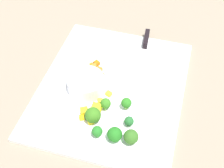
{
  "coord_description": "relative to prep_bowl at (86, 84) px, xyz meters",
  "views": [
    {
      "loc": [
        0.55,
        0.16,
        0.67
      ],
      "look_at": [
        0.0,
        0.0,
        0.02
      ],
      "focal_mm": 49.4,
      "sensor_mm": 36.0,
      "label": 1
    }
  ],
  "objects": [
    {
      "name": "broccoli_floret_1",
      "position": [
        0.13,
        0.07,
        -0.0
      ],
      "size": [
        0.03,
        0.03,
        0.03
      ],
      "color": "#86C469",
      "rests_on": "cutting_board"
    },
    {
      "name": "carrot_dice_4",
      "position": [
        -0.06,
        0.01,
        -0.02
      ],
      "size": [
        0.02,
        0.02,
        0.01
      ],
      "primitive_type": "cube",
      "rotation": [
        0.0,
        0.0,
        1.75
      ],
      "color": "orange",
      "rests_on": "cutting_board"
    },
    {
      "name": "pepper_dice_5",
      "position": [
        0.1,
        0.05,
        -0.02
      ],
      "size": [
        0.02,
        0.02,
        0.01
      ],
      "primitive_type": "cube",
      "rotation": [
        0.0,
        0.0,
        0.68
      ],
      "color": "yellow",
      "rests_on": "cutting_board"
    },
    {
      "name": "prep_bowl",
      "position": [
        0.0,
        0.0,
        0.0
      ],
      "size": [
        0.1,
        0.1,
        0.05
      ],
      "primitive_type": "cylinder",
      "color": "white",
      "rests_on": "cutting_board"
    },
    {
      "name": "pepper_dice_3",
      "position": [
        0.1,
        0.02,
        -0.02
      ],
      "size": [
        0.02,
        0.02,
        0.01
      ],
      "primitive_type": "cube",
      "rotation": [
        0.0,
        0.0,
        2.03
      ],
      "color": "yellow",
      "rests_on": "cutting_board"
    },
    {
      "name": "pepper_dice_0",
      "position": [
        0.06,
        0.05,
        -0.01
      ],
      "size": [
        0.02,
        0.02,
        0.02
      ],
      "primitive_type": "cube",
      "rotation": [
        0.0,
        0.0,
        1.56
      ],
      "color": "yellow",
      "rests_on": "cutting_board"
    },
    {
      "name": "chef_knife",
      "position": [
        -0.18,
        0.12,
        -0.02
      ],
      "size": [
        0.34,
        0.05,
        0.02
      ],
      "rotation": [
        0.0,
        0.0,
        0.09
      ],
      "color": "silver",
      "rests_on": "cutting_board"
    },
    {
      "name": "broccoli_floret_4",
      "position": [
        0.05,
        0.07,
        -0.0
      ],
      "size": [
        0.03,
        0.03,
        0.04
      ],
      "color": "#80BB64",
      "rests_on": "cutting_board"
    },
    {
      "name": "broccoli_floret_5",
      "position": [
        0.1,
        0.05,
        0.0
      ],
      "size": [
        0.04,
        0.04,
        0.05
      ],
      "color": "#94C362",
      "rests_on": "cutting_board"
    },
    {
      "name": "carrot_dice_1",
      "position": [
        -0.07,
        -0.01,
        -0.02
      ],
      "size": [
        0.01,
        0.01,
        0.01
      ],
      "primitive_type": "cube",
      "rotation": [
        0.0,
        0.0,
        1.52
      ],
      "color": "orange",
      "rests_on": "cutting_board"
    },
    {
      "name": "broccoli_floret_3",
      "position": [
        0.03,
        0.12,
        -0.0
      ],
      "size": [
        0.03,
        0.03,
        0.04
      ],
      "color": "#8AC154",
      "rests_on": "cutting_board"
    },
    {
      "name": "carrot_dice_3",
      "position": [
        -0.07,
        -0.02,
        -0.02
      ],
      "size": [
        0.01,
        0.02,
        0.01
      ],
      "primitive_type": "cube",
      "rotation": [
        0.0,
        0.0,
        0.3
      ],
      "color": "orange",
      "rests_on": "cutting_board"
    },
    {
      "name": "pepper_dice_4",
      "position": [
        0.0,
        0.06,
        -0.02
      ],
      "size": [
        0.02,
        0.02,
        0.01
      ],
      "primitive_type": "cube",
      "rotation": [
        0.0,
        0.0,
        1.18
      ],
      "color": "yellow",
      "rests_on": "cutting_board"
    },
    {
      "name": "broccoli_floret_6",
      "position": [
        0.13,
        0.12,
        -0.0
      ],
      "size": [
        0.04,
        0.04,
        0.04
      ],
      "color": "#89B76B",
      "rests_on": "cutting_board"
    },
    {
      "name": "broccoli_floret_0",
      "position": [
        0.13,
        0.16,
        -0.0
      ],
      "size": [
        0.04,
        0.04,
        0.04
      ],
      "color": "#96C15D",
      "rests_on": "cutting_board"
    },
    {
      "name": "carrot_dice_7",
      "position": [
        -0.08,
        -0.01,
        -0.02
      ],
      "size": [
        0.02,
        0.02,
        0.01
      ],
      "primitive_type": "cube",
      "rotation": [
        0.0,
        0.0,
        2.07
      ],
      "color": "orange",
      "rests_on": "cutting_board"
    },
    {
      "name": "carrot_dice_2",
      "position": [
        -0.09,
        -0.02,
        -0.02
      ],
      "size": [
        0.02,
        0.01,
        0.01
      ],
      "primitive_type": "cube",
      "rotation": [
        0.0,
        0.0,
        0.53
      ],
      "color": "orange",
      "rests_on": "cutting_board"
    },
    {
      "name": "cutting_board",
      "position": [
        -0.03,
        0.07,
        -0.03
      ],
      "size": [
        0.47,
        0.4,
        0.01
      ],
      "primitive_type": "cube",
      "color": "white",
      "rests_on": "ground_plane"
    },
    {
      "name": "carrot_dice_6",
      "position": [
        -0.1,
        -0.0,
        -0.02
      ],
      "size": [
        0.02,
        0.02,
        0.01
      ],
      "primitive_type": "cube",
      "rotation": [
        0.0,
        0.0,
        2.61
      ],
      "color": "orange",
      "rests_on": "cutting_board"
    },
    {
      "name": "pepper_dice_2",
      "position": [
        0.03,
        0.05,
        -0.02
      ],
      "size": [
        0.02,
        0.02,
        0.01
      ],
      "primitive_type": "cube",
      "rotation": [
        0.0,
        0.0,
        0.47
      ],
      "color": "yellow",
      "rests_on": "cutting_board"
    },
    {
      "name": "broccoli_floret_2",
      "position": [
        0.08,
        0.14,
        -0.01
      ],
      "size": [
        0.02,
        0.02,
        0.03
      ],
      "color": "#97AA6C",
      "rests_on": "cutting_board"
    },
    {
      "name": "ground_plane",
      "position": [
        -0.03,
        0.07,
        -0.04
      ],
      "size": [
        4.0,
        4.0,
        0.0
      ],
      "primitive_type": "plane",
      "color": "gray"
    },
    {
      "name": "carrot_dice_5",
      "position": [
        -0.06,
        0.03,
        -0.02
      ],
      "size": [
        0.01,
        0.01,
        0.01
      ],
      "primitive_type": "cube",
      "rotation": [
        0.0,
        0.0,
        1.6
      ],
      "color": "orange",
      "rests_on": "cutting_board"
    },
    {
      "name": "carrot_dice_0",
      "position": [
        -0.08,
        0.01,
        -0.02
      ],
      "size": [
        0.02,
        0.02,
        0.01
      ],
      "primitive_type": "cube",
      "rotation": [
        0.0,
        0.0,
        2.93
      ],
      "color": "orange",
      "rests_on": "cutting_board"
    },
    {
      "name": "pepper_dice_1",
      "position": [
        0.08,
        0.02,
        -0.01
      ],
      "size": [
        0.03,
        0.03,
        0.02
      ],
      "primitive_type": "cube",
      "rotation": [
        0.0,
        0.0,
        2.07
      ],
      "color": "yellow",
      "rests_on": "cutting_board"
    }
  ]
}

